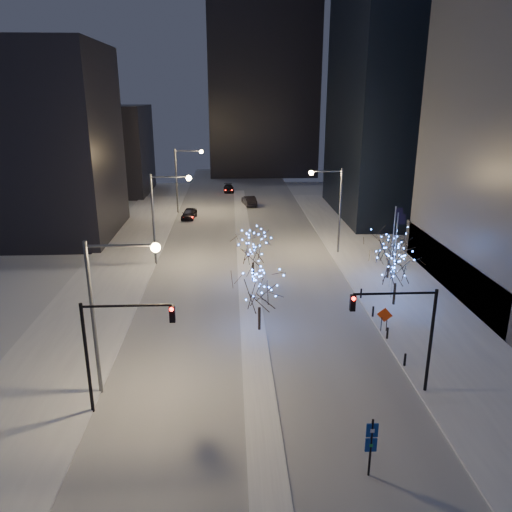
{
  "coord_description": "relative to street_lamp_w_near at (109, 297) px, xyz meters",
  "views": [
    {
      "loc": [
        -1.61,
        -25.82,
        18.03
      ],
      "look_at": [
        0.45,
        14.06,
        5.0
      ],
      "focal_mm": 35.0,
      "sensor_mm": 36.0,
      "label": 1
    }
  ],
  "objects": [
    {
      "name": "horizon_block",
      "position": [
        14.94,
        90.0,
        14.5
      ],
      "size": [
        24.0,
        14.0,
        42.0
      ],
      "primitive_type": "cube",
      "color": "black",
      "rests_on": "ground"
    },
    {
      "name": "car_near",
      "position": [
        1.02,
        46.12,
        -5.71
      ],
      "size": [
        2.46,
        4.83,
        1.58
      ],
      "primitive_type": "imported",
      "rotation": [
        0.0,
        0.0,
        -0.13
      ],
      "color": "black",
      "rests_on": "ground"
    },
    {
      "name": "flagpoles",
      "position": [
        22.3,
        15.25,
        -1.7
      ],
      "size": [
        1.35,
        2.6,
        8.0
      ],
      "color": "silver",
      "rests_on": "east_sidewalk"
    },
    {
      "name": "filler_west_near",
      "position": [
        -19.06,
        38.0,
        5.5
      ],
      "size": [
        22.0,
        18.0,
        24.0
      ],
      "primitive_type": "cube",
      "color": "black",
      "rests_on": "ground"
    },
    {
      "name": "filler_west_far",
      "position": [
        -17.06,
        68.0,
        1.5
      ],
      "size": [
        18.0,
        16.0,
        16.0
      ],
      "primitive_type": "cube",
      "color": "black",
      "rests_on": "ground"
    },
    {
      "name": "holiday_tree_plaza_near",
      "position": [
        21.69,
        12.44,
        -2.86
      ],
      "size": [
        5.01,
        5.01,
        5.3
      ],
      "color": "black",
      "rests_on": "east_sidewalk"
    },
    {
      "name": "east_sidewalk",
      "position": [
        23.94,
        18.0,
        -6.42
      ],
      "size": [
        10.0,
        90.0,
        0.15
      ],
      "primitive_type": "cube",
      "color": "white",
      "rests_on": "ground"
    },
    {
      "name": "street_lamp_w_near",
      "position": [
        0.0,
        0.0,
        0.0
      ],
      "size": [
        4.4,
        0.56,
        10.0
      ],
      "color": "#595E66",
      "rests_on": "ground"
    },
    {
      "name": "holiday_tree_median_far",
      "position": [
        9.44,
        18.93,
        -2.92
      ],
      "size": [
        5.04,
        5.04,
        5.24
      ],
      "color": "black",
      "rests_on": "median"
    },
    {
      "name": "wayfinding_sign",
      "position": [
        13.94,
        -8.0,
        -4.5
      ],
      "size": [
        0.58,
        0.11,
        3.26
      ],
      "rotation": [
        0.0,
        0.0,
        -0.01
      ],
      "color": "black",
      "rests_on": "ground"
    },
    {
      "name": "holiday_tree_plaza_far",
      "position": [
        23.17,
        19.07,
        -3.07
      ],
      "size": [
        4.21,
        4.21,
        5.16
      ],
      "color": "black",
      "rests_on": "east_sidewalk"
    },
    {
      "name": "road",
      "position": [
        8.94,
        33.0,
        -6.49
      ],
      "size": [
        20.0,
        130.0,
        0.02
      ],
      "primitive_type": "cube",
      "color": "#B6BBC6",
      "rests_on": "ground"
    },
    {
      "name": "construction_sign",
      "position": [
        19.24,
        7.27,
        -5.15
      ],
      "size": [
        1.15,
        0.47,
        2.0
      ],
      "rotation": [
        0.0,
        0.0,
        -0.36
      ],
      "color": "black",
      "rests_on": "east_sidewalk"
    },
    {
      "name": "car_far",
      "position": [
        6.97,
        67.44,
        -5.82
      ],
      "size": [
        2.07,
        4.74,
        1.36
      ],
      "primitive_type": "imported",
      "rotation": [
        0.0,
        0.0,
        0.04
      ],
      "color": "black",
      "rests_on": "ground"
    },
    {
      "name": "traffic_signal_west",
      "position": [
        0.5,
        -2.0,
        -1.74
      ],
      "size": [
        5.26,
        0.43,
        7.0
      ],
      "color": "black",
      "rests_on": "ground"
    },
    {
      "name": "ground",
      "position": [
        8.94,
        -2.0,
        -6.5
      ],
      "size": [
        160.0,
        160.0,
        0.0
      ],
      "primitive_type": "plane",
      "color": "silver",
      "rests_on": "ground"
    },
    {
      "name": "street_lamp_w_far",
      "position": [
        0.0,
        50.0,
        0.0
      ],
      "size": [
        4.4,
        0.56,
        10.0
      ],
      "color": "#595E66",
      "rests_on": "ground"
    },
    {
      "name": "holiday_tree_median_near",
      "position": [
        9.44,
        8.08,
        -2.93
      ],
      "size": [
        5.29,
        5.29,
        5.28
      ],
      "color": "black",
      "rests_on": "median"
    },
    {
      "name": "traffic_signal_east",
      "position": [
        17.88,
        -1.0,
        -1.74
      ],
      "size": [
        5.26,
        0.43,
        7.0
      ],
      "color": "black",
      "rests_on": "ground"
    },
    {
      "name": "car_mid",
      "position": [
        10.44,
        54.91,
        -5.67
      ],
      "size": [
        2.57,
        5.23,
        1.65
      ],
      "primitive_type": "imported",
      "rotation": [
        0.0,
        0.0,
        3.31
      ],
      "color": "black",
      "rests_on": "ground"
    },
    {
      "name": "street_lamp_w_mid",
      "position": [
        0.0,
        25.0,
        0.0
      ],
      "size": [
        4.4,
        0.56,
        10.0
      ],
      "color": "#595E66",
      "rests_on": "ground"
    },
    {
      "name": "street_lamp_east",
      "position": [
        19.02,
        28.0,
        -0.05
      ],
      "size": [
        3.9,
        0.56,
        10.0
      ],
      "color": "#595E66",
      "rests_on": "ground"
    },
    {
      "name": "median",
      "position": [
        8.94,
        28.0,
        -6.42
      ],
      "size": [
        2.0,
        80.0,
        0.15
      ],
      "primitive_type": "cube",
      "color": "white",
      "rests_on": "ground"
    },
    {
      "name": "west_sidewalk",
      "position": [
        -5.06,
        18.0,
        -6.42
      ],
      "size": [
        8.0,
        90.0,
        0.15
      ],
      "primitive_type": "cube",
      "color": "white",
      "rests_on": "ground"
    },
    {
      "name": "bollards",
      "position": [
        19.14,
        8.0,
        -5.9
      ],
      "size": [
        0.16,
        12.16,
        0.9
      ],
      "color": "black",
      "rests_on": "east_sidewalk"
    }
  ]
}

